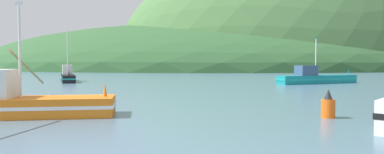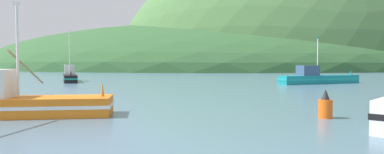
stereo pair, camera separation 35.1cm
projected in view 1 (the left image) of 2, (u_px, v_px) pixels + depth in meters
The scene contains 5 objects.
hill_far_right at pixel (266, 69), 151.84m from camera, with size 129.50×103.60×98.34m, color #47703D.
hill_mid_right at pixel (205, 68), 176.39m from camera, with size 214.29×171.43×41.65m, color #2D562D.
fishing_boat_black at pixel (68, 77), 49.49m from camera, with size 5.85×9.55×7.14m.
fishing_boat_teal at pixel (316, 78), 44.47m from camera, with size 11.06×7.03×5.92m.
channel_buoy at pixel (328, 106), 16.66m from camera, with size 0.64×0.64×1.38m.
Camera 1 is at (2.71, -3.82, 2.59)m, focal length 32.95 mm.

